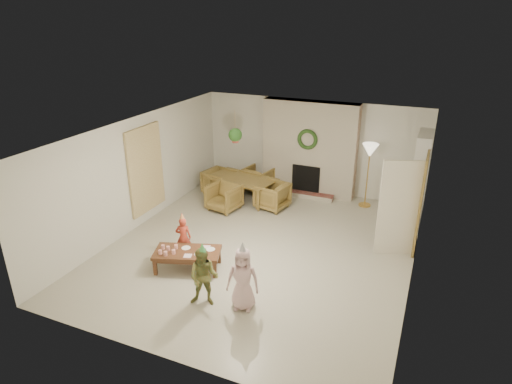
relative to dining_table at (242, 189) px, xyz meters
The scene contains 56 objects.
floor 2.58m from the dining_table, 55.77° to the right, with size 7.00×7.00×0.00m, color #B7B29E.
ceiling 3.37m from the dining_table, 55.77° to the right, with size 7.00×7.00×0.00m, color white.
wall_back 2.21m from the dining_table, 43.83° to the left, with size 7.00×7.00×0.00m, color silver.
wall_front 5.88m from the dining_table, 75.62° to the right, with size 7.00×7.00×0.00m, color silver.
wall_left 2.80m from the dining_table, 126.37° to the right, with size 7.00×7.00×0.00m, color silver.
wall_right 5.01m from the dining_table, 25.49° to the right, with size 7.00×7.00×0.00m, color silver.
fireplace_mass 2.09m from the dining_table, 39.39° to the left, with size 2.50×0.40×2.50m, color #522515.
fireplace_hearth 1.68m from the dining_table, 30.03° to the left, with size 1.60×0.30×0.12m, color maroon.
fireplace_firebox 1.76m from the dining_table, 34.84° to the left, with size 0.75×0.12×0.75m, color black.
fireplace_wreath 2.13m from the dining_table, 33.48° to the left, with size 0.54×0.54×0.10m, color #1D3D17.
floor_lamp_base 3.19m from the dining_table, 16.12° to the left, with size 0.30×0.30×0.03m, color gold.
floor_lamp_post 3.21m from the dining_table, 16.12° to the left, with size 0.03×0.03×1.47m, color gold.
floor_lamp_shade 3.39m from the dining_table, 16.12° to the left, with size 0.39×0.39×0.33m, color beige.
bookshelf_carcass 4.36m from the dining_table, ahead, with size 0.30×1.00×2.20m, color white.
bookshelf_shelf_a 4.27m from the dining_table, ahead, with size 0.30×0.92×0.03m, color white.
bookshelf_shelf_b 4.30m from the dining_table, ahead, with size 0.30×0.92×0.03m, color white.
bookshelf_shelf_c 4.37m from the dining_table, ahead, with size 0.30×0.92×0.03m, color white.
bookshelf_shelf_d 4.47m from the dining_table, ahead, with size 0.30×0.92×0.03m, color white.
books_row_lower 4.25m from the dining_table, ahead, with size 0.20×0.40×0.24m, color #B42137.
books_row_mid 4.30m from the dining_table, ahead, with size 0.20×0.44×0.24m, color #235382.
books_row_upper 4.38m from the dining_table, ahead, with size 0.20×0.36×0.22m, color #A66623.
door_frame 4.55m from the dining_table, 11.77° to the right, with size 0.05×0.86×2.04m, color olive.
door_leaf 4.28m from the dining_table, 17.88° to the right, with size 0.05×0.80×2.00m, color beige.
curtain_panel 2.62m from the dining_table, 128.40° to the right, with size 0.06×1.20×2.00m, color beige.
dining_table is the anchor object (origin of this frame).
dining_chair_near 0.76m from the dining_table, 101.15° to the right, with size 0.71×0.73×0.67m, color olive.
dining_chair_far 0.76m from the dining_table, 78.85° to the left, with size 0.71×0.73×0.67m, color olive.
dining_chair_left 0.76m from the dining_table, 168.85° to the left, with size 0.71×0.73×0.67m, color olive.
dining_chair_right 0.94m from the dining_table, 11.15° to the right, with size 0.71×0.73×0.67m, color olive.
hanging_plant_cord 1.95m from the dining_table, 77.17° to the right, with size 0.01×0.01×0.70m, color tan.
hanging_plant_pot 1.63m from the dining_table, 77.17° to the right, with size 0.16×0.16×0.12m, color #953B30.
hanging_plant_foliage 1.74m from the dining_table, 77.17° to the right, with size 0.32×0.32×0.32m, color #1C4517.
coffee_table_top 3.48m from the dining_table, 82.41° to the right, with size 1.25×0.62×0.06m, color #57321D.
coffee_table_apron 3.48m from the dining_table, 82.41° to the right, with size 1.15×0.53×0.08m, color #57321D.
coffee_leg_fl 3.88m from the dining_table, 89.89° to the right, with size 0.07×0.07×0.33m, color #57321D.
coffee_leg_fr 3.67m from the dining_table, 72.93° to the right, with size 0.07×0.07×0.33m, color #57321D.
coffee_leg_bl 3.40m from the dining_table, 92.64° to the right, with size 0.07×0.07×0.33m, color #57321D.
coffee_leg_br 3.17m from the dining_table, 73.23° to the right, with size 0.07×0.07×0.33m, color #57321D.
cup_a 3.75m from the dining_table, 89.18° to the right, with size 0.07×0.07×0.09m, color white.
cup_b 3.56m from the dining_table, 90.14° to the right, with size 0.07×0.07×0.09m, color white.
cup_c 3.76m from the dining_table, 87.29° to the right, with size 0.07×0.07×0.09m, color white.
cup_d 3.57m from the dining_table, 88.14° to the right, with size 0.07×0.07×0.09m, color white.
cup_e 3.65m from the dining_table, 85.60° to the right, with size 0.07×0.07×0.09m, color white.
cup_f 3.46m from the dining_table, 86.39° to the right, with size 0.07×0.07×0.09m, color white.
plate_a 3.38m from the dining_table, 83.58° to the right, with size 0.17×0.17×0.01m, color white.
plate_b 3.54m from the dining_table, 78.30° to the right, with size 0.17×0.17×0.01m, color white.
plate_c 3.33m from the dining_table, 75.44° to the right, with size 0.17×0.17×0.01m, color white.
food_scoop 3.54m from the dining_table, 78.30° to the right, with size 0.07×0.07×0.07m, color tan.
napkin_left 3.64m from the dining_table, 81.14° to the right, with size 0.14×0.14×0.01m, color #EBADC7.
napkin_right 3.26m from the dining_table, 77.22° to the right, with size 0.14×0.14×0.01m, color #EBADC7.
child_red 3.08m from the dining_table, 87.27° to the right, with size 0.31×0.20×0.86m, color #B53926.
party_hat_red 3.14m from the dining_table, 87.27° to the right, with size 0.12×0.12×0.16m, color gold.
child_plaid 4.48m from the dining_table, 73.13° to the right, with size 0.51×0.40×1.05m, color olive.
party_hat_plaid 4.54m from the dining_table, 73.13° to the right, with size 0.12×0.12×0.17m, color green.
child_pink 4.55m from the dining_table, 64.86° to the right, with size 0.54×0.35×1.10m, color beige.
party_hat_pink 4.62m from the dining_table, 64.86° to the right, with size 0.14×0.14×0.20m, color silver.
Camera 1 is at (3.05, -7.44, 4.57)m, focal length 30.54 mm.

